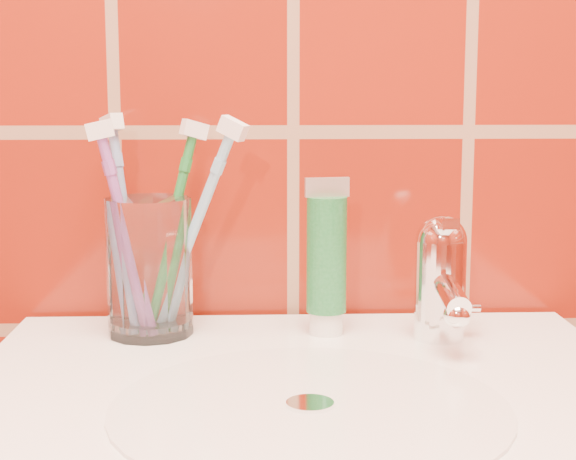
{
  "coord_description": "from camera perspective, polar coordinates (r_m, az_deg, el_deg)",
  "views": [
    {
      "loc": [
        -0.04,
        0.28,
        1.09
      ],
      "look_at": [
        -0.01,
        1.08,
        0.96
      ],
      "focal_mm": 55.0,
      "sensor_mm": 36.0,
      "label": 1
    }
  ],
  "objects": [
    {
      "name": "toothbrush_1",
      "position": [
        0.87,
        -7.6,
        0.14
      ],
      "size": [
        0.12,
        0.11,
        0.22
      ],
      "primitive_type": null,
      "rotation": [
        0.27,
        0.0,
        2.02
      ],
      "color": "#1E712E",
      "rests_on": "glass_tumbler"
    },
    {
      "name": "toothpaste_tube",
      "position": [
        0.85,
        2.51,
        -2.05
      ],
      "size": [
        0.04,
        0.04,
        0.15
      ],
      "rotation": [
        0.0,
        0.0,
        0.16
      ],
      "color": "white",
      "rests_on": "pedestal_sink"
    },
    {
      "name": "toothbrush_2",
      "position": [
        0.84,
        -6.13,
        -0.04
      ],
      "size": [
        0.17,
        0.15,
        0.22
      ],
      "primitive_type": null,
      "rotation": [
        0.42,
        0.0,
        1.12
      ],
      "color": "#7CB9DC",
      "rests_on": "glass_tumbler"
    },
    {
      "name": "toothbrush_3",
      "position": [
        0.84,
        -10.42,
        -0.18
      ],
      "size": [
        0.08,
        0.08,
        0.21
      ],
      "primitive_type": null,
      "rotation": [
        0.21,
        0.0,
        -1.43
      ],
      "color": "#854BA2",
      "rests_on": "glass_tumbler"
    },
    {
      "name": "glass_tumbler",
      "position": [
        0.86,
        -8.95,
        -2.38
      ],
      "size": [
        0.09,
        0.09,
        0.13
      ],
      "primitive_type": "cylinder",
      "rotation": [
        0.0,
        0.0,
        0.07
      ],
      "color": "white",
      "rests_on": "pedestal_sink"
    },
    {
      "name": "toothbrush_0",
      "position": [
        0.87,
        -10.42,
        0.23
      ],
      "size": [
        0.11,
        0.12,
        0.23
      ],
      "primitive_type": null,
      "rotation": [
        0.24,
        0.0,
        -2.51
      ],
      "color": "#7496CF",
      "rests_on": "glass_tumbler"
    },
    {
      "name": "faucet",
      "position": [
        0.84,
        9.89,
        -2.83
      ],
      "size": [
        0.05,
        0.11,
        0.12
      ],
      "color": "white",
      "rests_on": "pedestal_sink"
    }
  ]
}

